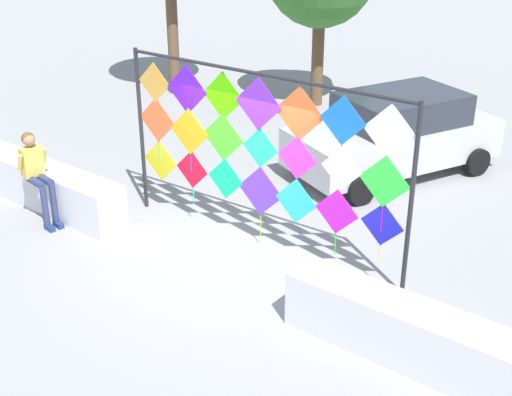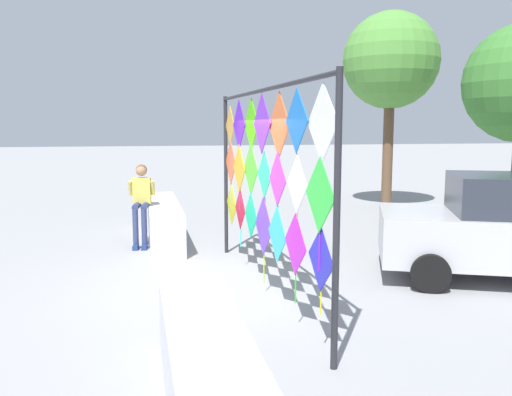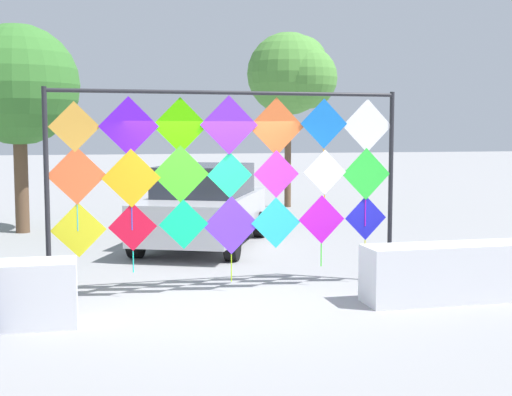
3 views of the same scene
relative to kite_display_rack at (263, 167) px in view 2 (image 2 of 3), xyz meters
name	(u,v)px [view 2 (image 2 of 3)]	position (x,y,z in m)	size (l,w,h in m)	color
ground	(214,290)	(-0.26, -0.68, -1.84)	(120.00, 120.00, 0.00)	gray
plaza_ledge_left	(164,221)	(-4.05, -1.23, -1.44)	(3.78, 0.64, 0.79)	silver
plaza_ledge_right	(212,392)	(3.54, -1.23, -1.44)	(3.78, 0.64, 0.79)	silver
kite_display_rack	(263,167)	(0.00, 0.00, 0.00)	(5.19, 0.31, 2.95)	#232328
seated_vendor	(141,198)	(-3.52, -1.69, -0.86)	(0.76, 0.54, 1.64)	navy
tree_palm_like	(389,63)	(-7.19, 5.44, 2.38)	(2.78, 2.78, 5.69)	brown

